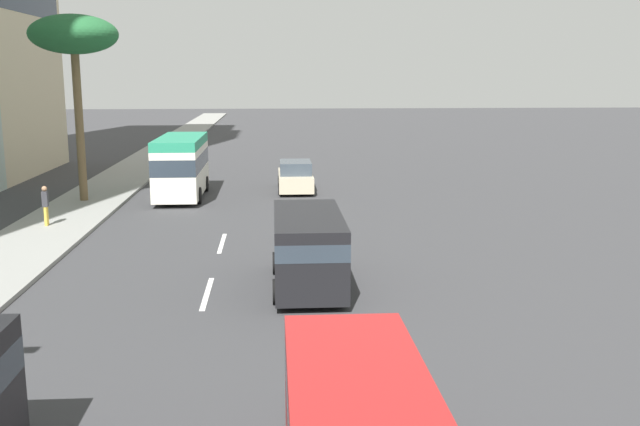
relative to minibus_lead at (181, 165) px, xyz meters
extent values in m
plane|color=#38383A|center=(-1.73, -2.80, -1.75)|extent=(198.00, 198.00, 0.00)
cube|color=gray|center=(-1.73, 4.50, -1.67)|extent=(162.00, 3.64, 0.15)
cube|color=silver|center=(-16.99, -2.80, -1.74)|extent=(3.20, 0.16, 0.01)
cube|color=silver|center=(-10.58, -2.80, -1.74)|extent=(3.20, 0.16, 0.01)
cube|color=silver|center=(0.00, 0.00, -0.27)|extent=(6.72, 2.20, 2.49)
cube|color=#268C66|center=(0.00, 0.00, 1.21)|extent=(6.72, 2.20, 0.47)
cube|color=#28333D|center=(0.00, 0.00, 0.20)|extent=(6.73, 2.20, 0.83)
cylinder|color=black|center=(-1.95, -1.04, -1.33)|extent=(0.84, 0.26, 0.84)
cylinder|color=black|center=(-1.95, 1.04, -1.33)|extent=(0.84, 0.26, 0.84)
cylinder|color=black|center=(1.95, -1.04, -1.33)|extent=(0.84, 0.26, 0.84)
cylinder|color=black|center=(1.95, 1.04, -1.33)|extent=(0.84, 0.26, 0.84)
cube|color=beige|center=(1.81, -6.02, -1.16)|extent=(4.67, 1.85, 0.83)
cube|color=#38424C|center=(1.58, -6.02, -0.40)|extent=(2.57, 1.70, 0.68)
cylinder|color=black|center=(3.26, -5.17, -1.43)|extent=(0.64, 0.22, 0.64)
cylinder|color=black|center=(3.26, -6.87, -1.43)|extent=(0.64, 0.22, 0.64)
cylinder|color=black|center=(0.37, -5.17, -1.43)|extent=(0.64, 0.22, 0.64)
cylinder|color=black|center=(0.37, -6.87, -1.43)|extent=(0.64, 0.22, 0.64)
cube|color=black|center=(-16.52, -5.84, -0.51)|extent=(5.17, 2.04, 2.07)
cube|color=#2D3842|center=(-16.52, -5.84, -0.06)|extent=(5.18, 2.04, 0.50)
cylinder|color=black|center=(-14.97, -4.87, -1.39)|extent=(0.72, 0.24, 0.72)
cylinder|color=black|center=(-14.97, -6.81, -1.39)|extent=(0.72, 0.24, 0.72)
cylinder|color=black|center=(-18.07, -4.87, -1.39)|extent=(0.72, 0.24, 0.72)
cylinder|color=black|center=(-18.07, -6.81, -1.39)|extent=(0.72, 0.24, 0.72)
cube|color=#2D3842|center=(-28.27, -5.96, 0.02)|extent=(4.79, 1.97, 0.52)
cylinder|color=gold|center=(-7.57, 4.73, -1.19)|extent=(0.14, 0.14, 0.81)
cylinder|color=gold|center=(-7.41, 4.73, -1.19)|extent=(0.14, 0.14, 0.81)
cube|color=#333338|center=(-7.49, 4.73, -0.46)|extent=(0.34, 0.25, 0.64)
sphere|color=#9E7251|center=(-7.49, 4.73, -0.03)|extent=(0.22, 0.22, 0.22)
cylinder|color=brown|center=(-1.33, 4.75, 2.16)|extent=(0.40, 0.40, 7.51)
ellipsoid|color=#236033|center=(-1.33, 4.75, 6.55)|extent=(4.24, 4.24, 1.91)
camera|label=1|loc=(-37.48, -4.82, 4.67)|focal=40.03mm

